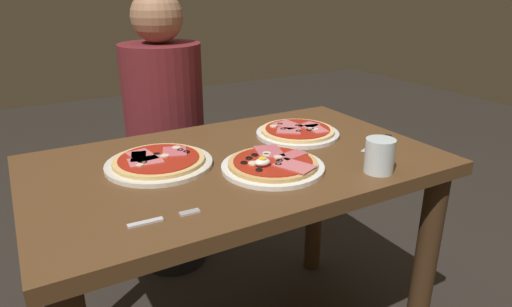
{
  "coord_description": "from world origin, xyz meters",
  "views": [
    {
      "loc": [
        -0.54,
        -1.06,
        1.2
      ],
      "look_at": [
        0.03,
        -0.06,
        0.75
      ],
      "focal_mm": 31.07,
      "sensor_mm": 36.0,
      "label": 1
    }
  ],
  "objects_px": {
    "pizza_across_left": "(159,162)",
    "water_glass_near": "(379,158)",
    "knife": "(379,142)",
    "diner_person": "(166,145)",
    "dining_table": "(238,198)",
    "fork": "(159,220)",
    "pizza_across_right": "(298,132)",
    "pizza_foreground": "(273,165)"
  },
  "relations": [
    {
      "from": "pizza_across_left",
      "to": "water_glass_near",
      "type": "bearing_deg",
      "value": -33.45
    },
    {
      "from": "knife",
      "to": "diner_person",
      "type": "height_order",
      "value": "diner_person"
    },
    {
      "from": "dining_table",
      "to": "diner_person",
      "type": "distance_m",
      "value": 0.65
    },
    {
      "from": "fork",
      "to": "knife",
      "type": "bearing_deg",
      "value": 9.94
    },
    {
      "from": "pizza_across_right",
      "to": "knife",
      "type": "bearing_deg",
      "value": -46.0
    },
    {
      "from": "water_glass_near",
      "to": "dining_table",
      "type": "bearing_deg",
      "value": 136.74
    },
    {
      "from": "diner_person",
      "to": "fork",
      "type": "bearing_deg",
      "value": 71.01
    },
    {
      "from": "fork",
      "to": "diner_person",
      "type": "height_order",
      "value": "diner_person"
    },
    {
      "from": "knife",
      "to": "dining_table",
      "type": "bearing_deg",
      "value": 167.58
    },
    {
      "from": "pizza_across_left",
      "to": "diner_person",
      "type": "xyz_separation_m",
      "value": [
        0.21,
        0.59,
        -0.18
      ]
    },
    {
      "from": "fork",
      "to": "pizza_across_right",
      "type": "bearing_deg",
      "value": 29.08
    },
    {
      "from": "pizza_across_right",
      "to": "fork",
      "type": "xyz_separation_m",
      "value": [
        -0.58,
        -0.32,
        -0.01
      ]
    },
    {
      "from": "pizza_across_left",
      "to": "pizza_across_right",
      "type": "bearing_deg",
      "value": 3.43
    },
    {
      "from": "fork",
      "to": "diner_person",
      "type": "relative_size",
      "value": 0.13
    },
    {
      "from": "water_glass_near",
      "to": "diner_person",
      "type": "height_order",
      "value": "diner_person"
    },
    {
      "from": "fork",
      "to": "knife",
      "type": "distance_m",
      "value": 0.77
    },
    {
      "from": "pizza_across_left",
      "to": "fork",
      "type": "height_order",
      "value": "pizza_across_left"
    },
    {
      "from": "pizza_foreground",
      "to": "pizza_across_right",
      "type": "height_order",
      "value": "pizza_foreground"
    },
    {
      "from": "pizza_foreground",
      "to": "pizza_across_right",
      "type": "bearing_deg",
      "value": 42.54
    },
    {
      "from": "knife",
      "to": "diner_person",
      "type": "xyz_separation_m",
      "value": [
        -0.46,
        0.75,
        -0.17
      ]
    },
    {
      "from": "pizza_across_left",
      "to": "fork",
      "type": "relative_size",
      "value": 1.86
    },
    {
      "from": "pizza_foreground",
      "to": "water_glass_near",
      "type": "xyz_separation_m",
      "value": [
        0.24,
        -0.15,
        0.03
      ]
    },
    {
      "from": "pizza_across_right",
      "to": "water_glass_near",
      "type": "distance_m",
      "value": 0.36
    },
    {
      "from": "pizza_across_right",
      "to": "knife",
      "type": "height_order",
      "value": "pizza_across_right"
    },
    {
      "from": "dining_table",
      "to": "fork",
      "type": "distance_m",
      "value": 0.41
    },
    {
      "from": "fork",
      "to": "diner_person",
      "type": "bearing_deg",
      "value": 71.01
    },
    {
      "from": "pizza_foreground",
      "to": "fork",
      "type": "xyz_separation_m",
      "value": [
        -0.36,
        -0.12,
        -0.01
      ]
    },
    {
      "from": "pizza_foreground",
      "to": "pizza_across_right",
      "type": "relative_size",
      "value": 1.02
    },
    {
      "from": "pizza_foreground",
      "to": "knife",
      "type": "relative_size",
      "value": 1.5
    },
    {
      "from": "water_glass_near",
      "to": "diner_person",
      "type": "distance_m",
      "value": 0.99
    },
    {
      "from": "pizza_across_right",
      "to": "knife",
      "type": "distance_m",
      "value": 0.26
    },
    {
      "from": "pizza_across_right",
      "to": "knife",
      "type": "relative_size",
      "value": 1.47
    },
    {
      "from": "pizza_across_left",
      "to": "knife",
      "type": "height_order",
      "value": "pizza_across_left"
    },
    {
      "from": "pizza_foreground",
      "to": "knife",
      "type": "bearing_deg",
      "value": 2.04
    },
    {
      "from": "pizza_across_right",
      "to": "water_glass_near",
      "type": "height_order",
      "value": "water_glass_near"
    },
    {
      "from": "pizza_across_right",
      "to": "diner_person",
      "type": "xyz_separation_m",
      "value": [
        -0.27,
        0.56,
        -0.18
      ]
    },
    {
      "from": "water_glass_near",
      "to": "pizza_foreground",
      "type": "bearing_deg",
      "value": 146.76
    },
    {
      "from": "dining_table",
      "to": "knife",
      "type": "bearing_deg",
      "value": -12.42
    },
    {
      "from": "dining_table",
      "to": "fork",
      "type": "bearing_deg",
      "value": -142.88
    },
    {
      "from": "pizza_foreground",
      "to": "knife",
      "type": "xyz_separation_m",
      "value": [
        0.4,
        0.01,
        -0.01
      ]
    },
    {
      "from": "diner_person",
      "to": "water_glass_near",
      "type": "bearing_deg",
      "value": 107.42
    },
    {
      "from": "pizza_foreground",
      "to": "pizza_across_left",
      "type": "height_order",
      "value": "pizza_foreground"
    }
  ]
}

